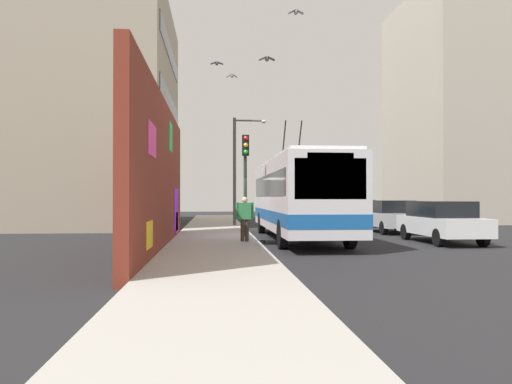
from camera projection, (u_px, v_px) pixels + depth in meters
ground_plane at (253, 239)px, 20.44m from camera, size 80.00×80.00×0.00m
sidewalk_slab at (215, 237)px, 20.30m from camera, size 48.00×3.20×0.15m
graffiti_wall at (161, 176)px, 16.13m from camera, size 13.84×0.32×4.89m
building_far_left at (91, 115)px, 30.44m from camera, size 13.72×9.64×13.69m
building_far_right at (469, 110)px, 36.16m from camera, size 11.07×9.27×16.35m
city_bus at (298, 195)px, 20.17m from camera, size 11.45×2.57×5.05m
parked_car_white at (441, 221)px, 18.76m from camera, size 4.50×1.83×1.58m
parked_car_silver at (391, 216)px, 24.13m from camera, size 4.06×1.89×1.58m
parked_car_champagne at (355, 212)px, 30.22m from camera, size 4.77×1.89×1.58m
parked_car_black at (332, 210)px, 36.29m from camera, size 4.60×1.81×1.58m
pedestrian_at_curb at (245, 215)px, 17.71m from camera, size 0.22×0.65×1.59m
traffic_light at (245, 168)px, 20.06m from camera, size 0.49×0.28×4.13m
street_lamp at (239, 163)px, 28.40m from camera, size 0.44×1.92×6.17m
flying_pigeons at (249, 55)px, 19.68m from camera, size 6.72×3.30×1.94m
curbside_puddle at (272, 242)px, 18.88m from camera, size 2.12×2.12×0.00m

